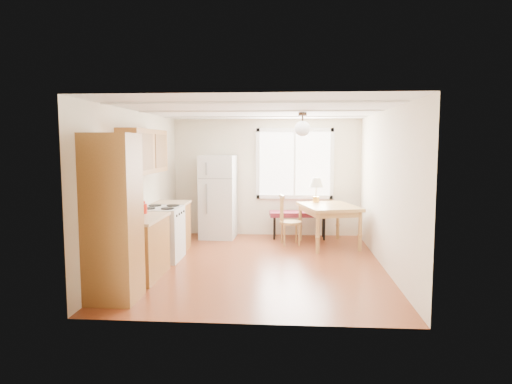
# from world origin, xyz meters

# --- Properties ---
(room_shell) EXTENTS (4.60, 5.60, 2.62)m
(room_shell) POSITION_xyz_m (0.00, 0.00, 1.25)
(room_shell) COLOR #5E2513
(room_shell) RESTS_ON ground
(kitchen_run) EXTENTS (0.65, 3.40, 2.20)m
(kitchen_run) POSITION_xyz_m (-1.72, -0.63, 0.84)
(kitchen_run) COLOR brown
(kitchen_run) RESTS_ON ground
(window_unit) EXTENTS (1.64, 0.05, 1.51)m
(window_unit) POSITION_xyz_m (0.60, 2.47, 1.55)
(window_unit) COLOR white
(window_unit) RESTS_ON room_shell
(pendant_light) EXTENTS (0.26, 0.26, 0.40)m
(pendant_light) POSITION_xyz_m (0.70, 0.40, 2.24)
(pendant_light) COLOR black
(pendant_light) RESTS_ON room_shell
(refrigerator) EXTENTS (0.74, 0.76, 1.73)m
(refrigerator) POSITION_xyz_m (-1.00, 2.12, 0.87)
(refrigerator) COLOR silver
(refrigerator) RESTS_ON ground
(bench) EXTENTS (1.26, 0.57, 0.56)m
(bench) POSITION_xyz_m (0.70, 2.15, 0.50)
(bench) COLOR #5A1523
(bench) RESTS_ON ground
(dining_table) EXTENTS (1.25, 1.47, 0.79)m
(dining_table) POSITION_xyz_m (1.25, 1.50, 0.69)
(dining_table) COLOR olive
(dining_table) RESTS_ON ground
(chair) EXTENTS (0.45, 0.44, 0.97)m
(chair) POSITION_xyz_m (0.43, 1.51, 0.56)
(chair) COLOR olive
(chair) RESTS_ON ground
(table_lamp) EXTENTS (0.29, 0.29, 0.50)m
(table_lamp) POSITION_xyz_m (1.03, 1.93, 1.15)
(table_lamp) COLOR gold
(table_lamp) RESTS_ON dining_table
(coffee_maker) EXTENTS (0.22, 0.26, 0.35)m
(coffee_maker) POSITION_xyz_m (-1.72, -1.32, 1.03)
(coffee_maker) COLOR black
(coffee_maker) RESTS_ON kitchen_run
(kettle) EXTENTS (0.11, 0.11, 0.20)m
(kettle) POSITION_xyz_m (-1.75, -0.50, 0.98)
(kettle) COLOR red
(kettle) RESTS_ON kitchen_run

